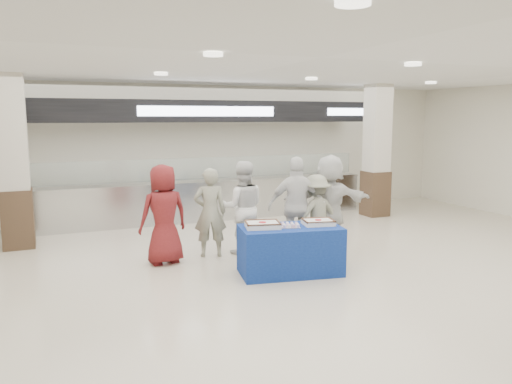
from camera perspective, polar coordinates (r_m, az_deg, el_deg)
name	(u,v)px	position (r m, az deg, el deg)	size (l,w,h in m)	color
ground	(317,290)	(7.24, 7.01, -11.06)	(14.00, 14.00, 0.00)	beige
serving_line	(205,171)	(11.88, -5.82, 2.42)	(8.70, 0.85, 2.80)	#B8BABF
column_left	(14,166)	(10.17, -25.91, 2.67)	(0.55, 0.55, 3.20)	#3A281A
column_right	(376,154)	(12.56, 13.61, 4.27)	(0.55, 0.55, 3.20)	#3A281A
display_table	(290,250)	(7.81, 3.93, -6.65)	(1.55, 0.78, 0.75)	navy
sheet_cake_left	(262,224)	(7.62, 0.74, -3.71)	(0.59, 0.51, 0.10)	white
sheet_cake_right	(318,222)	(7.88, 7.12, -3.39)	(0.53, 0.45, 0.10)	white
cupcake_tray	(288,225)	(7.68, 3.68, -3.82)	(0.42, 0.36, 0.06)	#B7B7BC
civilian_maroon	(164,214)	(8.37, -10.51, -2.53)	(0.81, 0.53, 1.66)	maroon
soldier_a	(210,213)	(8.70, -5.28, -2.35)	(0.57, 0.37, 1.56)	gray
chef_tall	(242,207)	(8.87, -1.57, -1.78)	(0.81, 0.63, 1.66)	white
chef_short	(297,206)	(8.79, 4.73, -1.62)	(1.02, 0.43, 1.74)	white
soldier_b	(316,214)	(8.93, 6.87, -2.55)	(0.92, 0.53, 1.42)	gray
civilian_white	(329,202)	(9.20, 8.35, -1.17)	(1.63, 0.52, 1.76)	white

